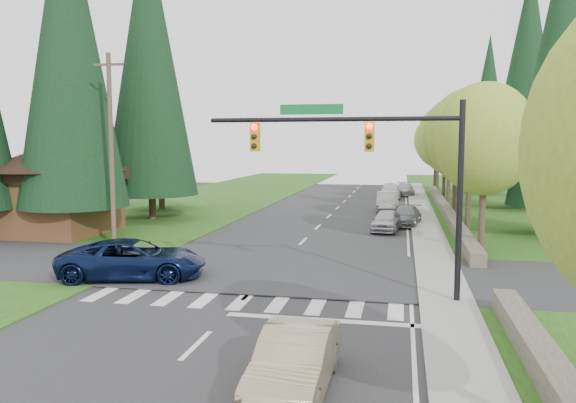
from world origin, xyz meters
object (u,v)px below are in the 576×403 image
(parked_car_a, at_px, (387,221))
(sedan_champagne, at_px, (295,361))
(parked_car_c, at_px, (388,202))
(parked_car_d, at_px, (391,190))
(suv_navy, at_px, (133,259))
(parked_car_e, at_px, (405,189))
(parked_car_b, at_px, (406,216))

(parked_car_a, bearing_deg, sedan_champagne, -86.36)
(parked_car_c, bearing_deg, sedan_champagne, -93.18)
(parked_car_d, bearing_deg, suv_navy, -105.68)
(suv_navy, relative_size, parked_car_d, 1.22)
(suv_navy, xyz_separation_m, parked_car_d, (9.31, 36.02, 0.01))
(parked_car_c, relative_size, parked_car_e, 1.06)
(sedan_champagne, height_order, parked_car_d, parked_car_d)
(parked_car_a, xyz_separation_m, parked_car_e, (1.18, 24.98, -0.00))
(parked_car_c, bearing_deg, parked_car_d, 88.66)
(suv_navy, xyz_separation_m, parked_car_c, (9.31, 24.72, -0.00))
(sedan_champagne, bearing_deg, parked_car_c, 88.90)
(parked_car_b, height_order, parked_car_e, parked_car_e)
(parked_car_b, bearing_deg, sedan_champagne, -87.69)
(sedan_champagne, distance_m, parked_car_e, 48.35)
(parked_car_c, bearing_deg, suv_navy, -111.99)
(sedan_champagne, distance_m, parked_car_c, 33.49)
(parked_car_b, distance_m, parked_car_d, 18.71)
(suv_navy, height_order, parked_car_e, suv_navy)
(parked_car_a, bearing_deg, parked_car_b, 73.99)
(suv_navy, distance_m, parked_car_d, 37.21)
(sedan_champagne, relative_size, parked_car_b, 0.99)
(parked_car_a, relative_size, parked_car_e, 0.86)
(suv_navy, bearing_deg, sedan_champagne, -149.67)
(parked_car_a, distance_m, parked_car_b, 3.05)
(suv_navy, relative_size, parked_car_e, 1.26)
(sedan_champagne, relative_size, suv_navy, 0.74)
(parked_car_e, bearing_deg, sedan_champagne, -95.67)
(parked_car_a, distance_m, parked_car_e, 25.01)
(suv_navy, height_order, parked_car_d, parked_car_d)
(parked_car_a, distance_m, parked_car_d, 21.48)
(parked_car_b, bearing_deg, parked_car_d, 102.01)
(sedan_champagne, relative_size, parked_car_e, 0.93)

